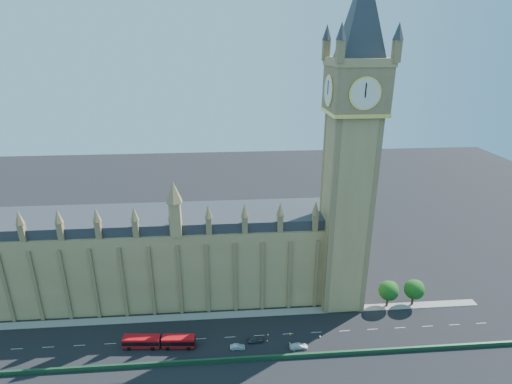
{
  "coord_description": "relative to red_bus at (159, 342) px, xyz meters",
  "views": [
    {
      "loc": [
        4.01,
        -88.58,
        75.15
      ],
      "look_at": [
        11.94,
        10.0,
        38.39
      ],
      "focal_mm": 28.0,
      "sensor_mm": 36.0,
      "label": 1
    }
  ],
  "objects": [
    {
      "name": "cone_d",
      "position": [
        29.03,
        1.77,
        -1.3
      ],
      "size": [
        0.53,
        0.53,
        0.78
      ],
      "rotation": [
        0.0,
        0.0,
        -0.09
      ],
      "color": "black",
      "rests_on": "ground"
    },
    {
      "name": "car_grey",
      "position": [
        25.42,
        -0.17,
        -0.94
      ],
      "size": [
        4.54,
        2.15,
        1.5
      ],
      "primitive_type": "imported",
      "rotation": [
        0.0,
        0.0,
        1.66
      ],
      "color": "#404148",
      "rests_on": "ground"
    },
    {
      "name": "red_bus",
      "position": [
        0.0,
        0.0,
        0.0
      ],
      "size": [
        18.99,
        4.25,
        3.2
      ],
      "rotation": [
        0.0,
        0.0,
        -0.08
      ],
      "color": "red",
      "rests_on": "ground"
    },
    {
      "name": "cone_b",
      "position": [
        28.63,
        -0.43,
        -1.36
      ],
      "size": [
        0.52,
        0.52,
        0.66
      ],
      "rotation": [
        0.0,
        0.0,
        0.29
      ],
      "color": "black",
      "rests_on": "ground"
    },
    {
      "name": "bridge_parapet",
      "position": [
        14.63,
        -6.8,
        -1.09
      ],
      "size": [
        160.0,
        0.6,
        1.2
      ],
      "primitive_type": "cube",
      "color": "#1E4C2D",
      "rests_on": "ground"
    },
    {
      "name": "ground",
      "position": [
        14.63,
        2.2,
        -1.69
      ],
      "size": [
        400.0,
        400.0,
        0.0
      ],
      "primitive_type": "plane",
      "color": "black",
      "rests_on": "ground"
    },
    {
      "name": "palace_westminster",
      "position": [
        -10.37,
        24.2,
        12.18
      ],
      "size": [
        120.0,
        20.0,
        28.0
      ],
      "color": "#9D804C",
      "rests_on": "ground"
    },
    {
      "name": "car_silver",
      "position": [
        20.53,
        -2.47,
        -1.04
      ],
      "size": [
        3.95,
        1.51,
        1.29
      ],
      "primitive_type": "imported",
      "rotation": [
        0.0,
        0.0,
        1.53
      ],
      "color": "#ADB1B5",
      "rests_on": "ground"
    },
    {
      "name": "kerb_north",
      "position": [
        14.63,
        11.7,
        -1.61
      ],
      "size": [
        160.0,
        3.0,
        0.16
      ],
      "primitive_type": "cube",
      "color": "gray",
      "rests_on": "ground"
    },
    {
      "name": "elizabeth_tower",
      "position": [
        52.63,
        16.19,
        52.87
      ],
      "size": [
        20.59,
        20.59,
        105.0
      ],
      "color": "#9D804C",
      "rests_on": "ground"
    },
    {
      "name": "tree_east_near",
      "position": [
        66.86,
        12.28,
        3.96
      ],
      "size": [
        6.0,
        6.0,
        8.5
      ],
      "color": "#382619",
      "rests_on": "ground"
    },
    {
      "name": "car_white",
      "position": [
        36.59,
        -3.5,
        -0.98
      ],
      "size": [
        4.92,
        2.14,
        1.41
      ],
      "primitive_type": "imported",
      "rotation": [
        0.0,
        0.0,
        1.61
      ],
      "color": "white",
      "rests_on": "ground"
    },
    {
      "name": "tree_east_far",
      "position": [
        74.86,
        12.28,
        3.96
      ],
      "size": [
        6.0,
        6.0,
        8.5
      ],
      "color": "#382619",
      "rests_on": "ground"
    },
    {
      "name": "cone_c",
      "position": [
        43.11,
        -0.04,
        -1.34
      ],
      "size": [
        0.56,
        0.56,
        0.7
      ],
      "rotation": [
        0.0,
        0.0,
        -0.36
      ],
      "color": "black",
      "rests_on": "ground"
    },
    {
      "name": "cone_a",
      "position": [
        35.18,
        1.76,
        -1.3
      ],
      "size": [
        0.54,
        0.54,
        0.79
      ],
      "rotation": [
        0.0,
        0.0,
        0.08
      ],
      "color": "black",
      "rests_on": "ground"
    }
  ]
}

